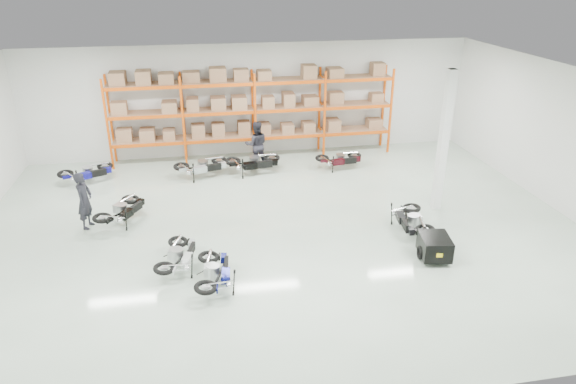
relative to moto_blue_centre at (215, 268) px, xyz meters
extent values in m
plane|color=#B7CCBA|center=(2.08, 2.70, -0.50)|extent=(18.00, 18.00, 0.00)
plane|color=white|center=(2.08, 2.70, 4.00)|extent=(18.00, 18.00, 0.00)
plane|color=silver|center=(2.08, 9.70, 1.75)|extent=(18.00, 0.00, 18.00)
plane|color=silver|center=(2.08, -4.30, 1.75)|extent=(18.00, 0.00, 18.00)
plane|color=silver|center=(11.08, 2.70, 1.75)|extent=(0.00, 14.00, 14.00)
cube|color=#D74C0B|center=(-3.52, 8.70, 1.25)|extent=(0.08, 0.08, 3.50)
cube|color=#D74C0B|center=(-3.52, 9.60, 1.25)|extent=(0.08, 0.08, 3.50)
cube|color=#D74C0B|center=(-0.72, 8.70, 1.25)|extent=(0.08, 0.08, 3.50)
cube|color=#D74C0B|center=(-0.72, 9.60, 1.25)|extent=(0.08, 0.08, 3.50)
cube|color=#D74C0B|center=(2.08, 8.70, 1.25)|extent=(0.08, 0.08, 3.50)
cube|color=#D74C0B|center=(2.08, 9.60, 1.25)|extent=(0.08, 0.08, 3.50)
cube|color=#D74C0B|center=(4.88, 8.70, 1.25)|extent=(0.08, 0.08, 3.50)
cube|color=#D74C0B|center=(4.88, 9.60, 1.25)|extent=(0.08, 0.08, 3.50)
cube|color=#D74C0B|center=(7.68, 8.70, 1.25)|extent=(0.08, 0.08, 3.50)
cube|color=#D74C0B|center=(7.68, 9.60, 1.25)|extent=(0.08, 0.08, 3.50)
cube|color=#D74C0B|center=(-2.12, 8.70, 0.40)|extent=(2.70, 0.08, 0.12)
cube|color=#D74C0B|center=(-2.12, 9.60, 0.40)|extent=(2.70, 0.08, 0.12)
cube|color=#996E4F|center=(-2.12, 9.15, 0.47)|extent=(2.68, 0.88, 0.02)
cube|color=#996E4F|center=(-2.12, 9.15, 0.70)|extent=(2.40, 0.70, 0.44)
cube|color=#D74C0B|center=(0.68, 8.70, 0.40)|extent=(2.70, 0.08, 0.12)
cube|color=#D74C0B|center=(0.68, 9.60, 0.40)|extent=(2.70, 0.08, 0.12)
cube|color=#996E4F|center=(0.68, 9.15, 0.47)|extent=(2.68, 0.88, 0.02)
cube|color=#996E4F|center=(0.68, 9.15, 0.70)|extent=(2.40, 0.70, 0.44)
cube|color=#D74C0B|center=(3.48, 8.70, 0.40)|extent=(2.70, 0.08, 0.12)
cube|color=#D74C0B|center=(3.48, 9.60, 0.40)|extent=(2.70, 0.08, 0.12)
cube|color=#996E4F|center=(3.48, 9.15, 0.47)|extent=(2.68, 0.88, 0.02)
cube|color=#996E4F|center=(3.48, 9.15, 0.70)|extent=(2.40, 0.70, 0.44)
cube|color=#D74C0B|center=(6.28, 8.70, 0.40)|extent=(2.70, 0.08, 0.12)
cube|color=#D74C0B|center=(6.28, 9.60, 0.40)|extent=(2.70, 0.08, 0.12)
cube|color=#996E4F|center=(6.28, 9.15, 0.47)|extent=(2.68, 0.88, 0.02)
cube|color=#996E4F|center=(6.28, 9.15, 0.70)|extent=(2.40, 0.70, 0.44)
cube|color=#D74C0B|center=(-2.12, 8.70, 1.50)|extent=(2.70, 0.08, 0.12)
cube|color=#D74C0B|center=(-2.12, 9.60, 1.50)|extent=(2.70, 0.08, 0.12)
cube|color=#996E4F|center=(-2.12, 9.15, 1.57)|extent=(2.68, 0.88, 0.02)
cube|color=#996E4F|center=(-2.12, 9.15, 1.80)|extent=(2.40, 0.70, 0.44)
cube|color=#D74C0B|center=(0.68, 8.70, 1.50)|extent=(2.70, 0.08, 0.12)
cube|color=#D74C0B|center=(0.68, 9.60, 1.50)|extent=(2.70, 0.08, 0.12)
cube|color=#996E4F|center=(0.68, 9.15, 1.57)|extent=(2.68, 0.88, 0.02)
cube|color=#996E4F|center=(0.68, 9.15, 1.80)|extent=(2.40, 0.70, 0.44)
cube|color=#D74C0B|center=(3.48, 8.70, 1.50)|extent=(2.70, 0.08, 0.12)
cube|color=#D74C0B|center=(3.48, 9.60, 1.50)|extent=(2.70, 0.08, 0.12)
cube|color=#996E4F|center=(3.48, 9.15, 1.57)|extent=(2.68, 0.88, 0.02)
cube|color=#996E4F|center=(3.48, 9.15, 1.80)|extent=(2.40, 0.70, 0.44)
cube|color=#D74C0B|center=(6.28, 8.70, 1.50)|extent=(2.70, 0.08, 0.12)
cube|color=#D74C0B|center=(6.28, 9.60, 1.50)|extent=(2.70, 0.08, 0.12)
cube|color=#996E4F|center=(6.28, 9.15, 1.57)|extent=(2.68, 0.88, 0.02)
cube|color=#996E4F|center=(6.28, 9.15, 1.80)|extent=(2.40, 0.70, 0.44)
cube|color=#D74C0B|center=(-2.12, 8.70, 2.60)|extent=(2.70, 0.08, 0.12)
cube|color=#D74C0B|center=(-2.12, 9.60, 2.60)|extent=(2.70, 0.08, 0.12)
cube|color=#996E4F|center=(-2.12, 9.15, 2.67)|extent=(2.68, 0.88, 0.02)
cube|color=#996E4F|center=(-2.12, 9.15, 2.90)|extent=(2.40, 0.70, 0.44)
cube|color=#D74C0B|center=(0.68, 8.70, 2.60)|extent=(2.70, 0.08, 0.12)
cube|color=#D74C0B|center=(0.68, 9.60, 2.60)|extent=(2.70, 0.08, 0.12)
cube|color=#996E4F|center=(0.68, 9.15, 2.67)|extent=(2.68, 0.88, 0.02)
cube|color=#996E4F|center=(0.68, 9.15, 2.90)|extent=(2.40, 0.70, 0.44)
cube|color=#D74C0B|center=(3.48, 8.70, 2.60)|extent=(2.70, 0.08, 0.12)
cube|color=#D74C0B|center=(3.48, 9.60, 2.60)|extent=(2.70, 0.08, 0.12)
cube|color=#996E4F|center=(3.48, 9.15, 2.67)|extent=(2.68, 0.88, 0.02)
cube|color=#996E4F|center=(3.48, 9.15, 2.90)|extent=(2.40, 0.70, 0.44)
cube|color=#D74C0B|center=(6.28, 8.70, 2.60)|extent=(2.70, 0.08, 0.12)
cube|color=#D74C0B|center=(6.28, 9.60, 2.60)|extent=(2.70, 0.08, 0.12)
cube|color=#996E4F|center=(6.28, 9.15, 2.67)|extent=(2.68, 0.88, 0.02)
cube|color=#996E4F|center=(6.28, 9.15, 2.90)|extent=(2.40, 0.70, 0.44)
cube|color=white|center=(7.28, 3.20, 1.75)|extent=(0.25, 0.25, 4.50)
cube|color=black|center=(5.83, 0.21, -0.10)|extent=(0.90, 1.07, 0.55)
cube|color=yellow|center=(5.83, -0.27, -0.10)|extent=(0.16, 0.05, 0.11)
torus|color=black|center=(5.44, 0.21, -0.30)|extent=(0.08, 0.38, 0.38)
torus|color=black|center=(6.21, 0.21, -0.30)|extent=(0.08, 0.38, 0.38)
cylinder|color=black|center=(5.83, 0.86, -0.05)|extent=(0.19, 0.90, 0.04)
imported|color=black|center=(-3.64, 3.83, 0.38)|extent=(0.58, 0.73, 1.76)
imported|color=black|center=(2.01, 7.95, 0.41)|extent=(0.91, 0.72, 1.83)
camera|label=1|loc=(-0.16, -10.83, 6.76)|focal=32.00mm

